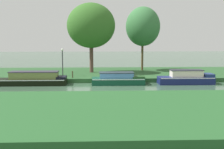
% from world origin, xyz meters
% --- Properties ---
extents(ground_plane, '(120.00, 120.00, 0.00)m').
position_xyz_m(ground_plane, '(0.00, 0.00, 0.00)').
color(ground_plane, '#3E5D45').
extents(riverbank_far, '(72.00, 10.00, 0.40)m').
position_xyz_m(riverbank_far, '(0.00, 7.00, 0.20)').
color(riverbank_far, '#285129').
rests_on(riverbank_far, ground_plane).
extents(riverbank_near, '(72.00, 10.00, 0.40)m').
position_xyz_m(riverbank_near, '(0.00, -9.00, 0.20)').
color(riverbank_near, '#245628').
rests_on(riverbank_near, ground_plane).
extents(black_barge, '(6.36, 1.65, 1.22)m').
position_xyz_m(black_barge, '(-5.36, 1.20, 0.51)').
color(black_barge, black).
rests_on(black_barge, ground_plane).
extents(navy_narrowboat, '(5.01, 1.56, 1.31)m').
position_xyz_m(navy_narrowboat, '(8.64, 1.20, 0.54)').
color(navy_narrowboat, navy).
rests_on(navy_narrowboat, ground_plane).
extents(forest_cruiser, '(4.72, 1.74, 1.11)m').
position_xyz_m(forest_cruiser, '(2.35, 1.20, 0.48)').
color(forest_cruiser, '#0F402C').
rests_on(forest_cruiser, ground_plane).
extents(willow_tree_left, '(5.20, 4.38, 7.52)m').
position_xyz_m(willow_tree_left, '(-0.26, 6.77, 5.48)').
color(willow_tree_left, brown).
rests_on(willow_tree_left, riverbank_far).
extents(willow_tree_centre, '(3.93, 4.07, 7.32)m').
position_xyz_m(willow_tree_centre, '(5.62, 8.59, 5.47)').
color(willow_tree_centre, brown).
rests_on(willow_tree_centre, riverbank_far).
extents(lamp_post, '(0.24, 0.24, 2.74)m').
position_xyz_m(lamp_post, '(-3.04, 4.06, 2.14)').
color(lamp_post, '#333338').
rests_on(lamp_post, riverbank_far).
extents(mooring_post_near, '(0.12, 0.12, 0.65)m').
position_xyz_m(mooring_post_near, '(-1.94, 2.73, 0.72)').
color(mooring_post_near, '#454229').
rests_on(mooring_post_near, riverbank_far).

